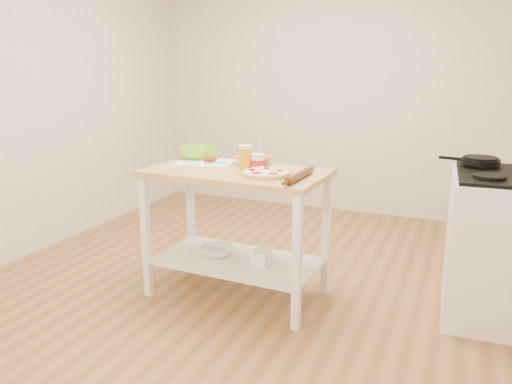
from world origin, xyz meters
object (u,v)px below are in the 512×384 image
object	(u,v)px
green_bowl	(198,153)
shelf_glass_bowl	(217,251)
prep_island	(236,206)
shelf_bin	(261,258)
skillet	(479,161)
orange_bowl	(254,161)
cutting_board	(205,162)
pizza	(266,173)
knife	(210,157)
yogurt_tub	(258,162)
rolling_pin	(300,176)
beer_pint	(245,158)
gas_stove	(503,246)
spatula	(214,163)

from	to	relation	value
green_bowl	shelf_glass_bowl	xyz separation A→B (m)	(0.27, -0.25, -0.65)
prep_island	shelf_bin	bearing A→B (deg)	-12.23
skillet	shelf_glass_bowl	bearing A→B (deg)	-151.25
orange_bowl	green_bowl	bearing A→B (deg)	175.66
cutting_board	green_bowl	xyz separation A→B (m)	(-0.12, 0.13, 0.04)
pizza	knife	bearing A→B (deg)	148.65
yogurt_tub	rolling_pin	size ratio (longest dim) A/B	0.51
beer_pint	shelf_glass_bowl	bearing A→B (deg)	-178.19
gas_stove	skillet	xyz separation A→B (m)	(-0.19, 0.18, 0.50)
cutting_board	shelf_glass_bowl	size ratio (longest dim) A/B	1.87
gas_stove	knife	bearing A→B (deg)	179.58
knife	rolling_pin	bearing A→B (deg)	-23.27
skillet	beer_pint	world-z (taller)	beer_pint
knife	gas_stove	bearing A→B (deg)	4.30
knife	yogurt_tub	size ratio (longest dim) A/B	1.35
gas_stove	spatula	distance (m)	1.97
yogurt_tub	shelf_glass_bowl	size ratio (longest dim) A/B	0.86
pizza	cutting_board	distance (m)	0.59
gas_stove	skillet	distance (m)	0.57
prep_island	shelf_glass_bowl	distance (m)	0.39
skillet	green_bowl	distance (m)	1.95
skillet	rolling_pin	xyz separation A→B (m)	(-1.01, -0.67, -0.05)
pizza	orange_bowl	xyz separation A→B (m)	(-0.21, 0.30, 0.01)
pizza	rolling_pin	size ratio (longest dim) A/B	0.79
spatula	yogurt_tub	distance (m)	0.36
knife	cutting_board	bearing A→B (deg)	-71.51
knife	orange_bowl	xyz separation A→B (m)	(0.39, -0.07, 0.01)
skillet	shelf_bin	size ratio (longest dim) A/B	3.41
knife	yogurt_tub	world-z (taller)	yogurt_tub
prep_island	skillet	bearing A→B (deg)	20.78
yogurt_tub	rolling_pin	distance (m)	0.37
yogurt_tub	gas_stove	bearing A→B (deg)	12.51
knife	orange_bowl	size ratio (longest dim) A/B	1.11
green_bowl	beer_pint	bearing A→B (deg)	-26.24
green_bowl	pizza	bearing A→B (deg)	-26.09
pizza	beer_pint	distance (m)	0.21
skillet	orange_bowl	world-z (taller)	skillet
skillet	rolling_pin	size ratio (longest dim) A/B	0.97
orange_bowl	shelf_bin	xyz separation A→B (m)	(0.17, -0.27, -0.61)
pizza	green_bowl	bearing A→B (deg)	153.91
green_bowl	prep_island	bearing A→B (deg)	-30.90
pizza	knife	size ratio (longest dim) A/B	1.15
spatula	beer_pint	world-z (taller)	beer_pint
pizza	spatula	xyz separation A→B (m)	(-0.46, 0.17, -0.00)
prep_island	gas_stove	size ratio (longest dim) A/B	1.11
orange_bowl	shelf_glass_bowl	world-z (taller)	orange_bowl
skillet	shelf_bin	world-z (taller)	skillet
yogurt_tub	rolling_pin	xyz separation A→B (m)	(0.34, -0.14, -0.03)
rolling_pin	cutting_board	bearing A→B (deg)	163.68
prep_island	yogurt_tub	bearing A→B (deg)	15.80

